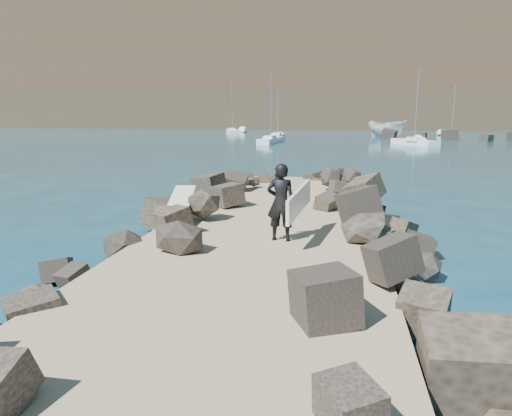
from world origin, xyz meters
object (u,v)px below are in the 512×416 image
Objects in this scene: surfboard_resting at (180,206)px; sailboat_e at (232,131)px; surfer_with_board at (283,202)px; boat_imported at (387,129)px.

surfboard_resting is 73.03m from sailboat_e.
sailboat_e is (-15.16, 71.43, -0.69)m from surfboard_resting.
boat_imported is at bearing 82.30° from surfer_with_board.
surfer_with_board is at bearing -35.71° from surfboard_resting.
sailboat_e reaches higher than boat_imported.
boat_imported is 63.54m from surfer_with_board.
boat_imported is at bearing 69.05° from surfboard_resting.
sailboat_e is at bearing 91.86° from surfboard_resting.
surfboard_resting is 0.26× the size of sailboat_e.
surfer_with_board reaches higher than surfboard_resting.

